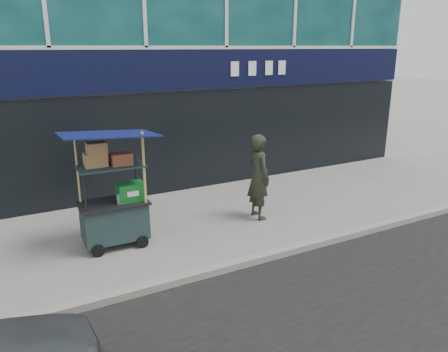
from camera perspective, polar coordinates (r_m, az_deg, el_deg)
ground at (r=7.36m, az=1.19°, el=-11.15°), size 80.00×80.00×0.00m
curb at (r=7.18m, az=1.99°, el=-11.37°), size 80.00×0.18×0.12m
vendor_cart at (r=7.90m, az=-14.12°, el=-3.83°), size 1.58×1.14×2.11m
vendor_man at (r=8.91m, az=4.54°, el=-0.08°), size 0.44×0.66×1.76m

